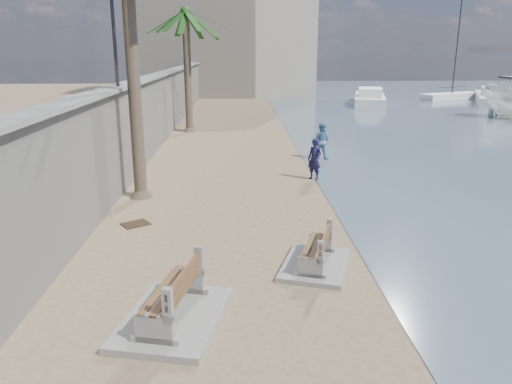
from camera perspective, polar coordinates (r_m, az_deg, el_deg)
name	(u,v)px	position (r m, az deg, el deg)	size (l,w,h in m)	color
seawall	(155,112)	(26.23, -11.45, 8.90)	(0.45, 70.00, 3.50)	gray
wall_cap	(153,76)	(26.08, -11.67, 12.83)	(0.80, 70.00, 0.12)	gray
end_building	(228,29)	(57.74, -3.18, 18.10)	(18.00, 12.00, 14.00)	#B7AA93
bench_near	(316,252)	(11.56, 6.85, -6.83)	(1.95, 2.39, 0.86)	gray
bench_far	(173,299)	(9.42, -9.51, -11.99)	(2.18, 2.79, 1.04)	gray
palm_back	(185,13)	(30.75, -8.06, 19.56)	(5.00, 5.00, 7.84)	brown
person_a	(315,156)	(19.21, 6.72, 4.07)	(0.66, 0.44, 1.82)	#171334
person_b	(321,139)	(23.05, 7.49, 6.05)	(0.88, 0.68, 1.83)	teal
yacht_near	(493,99)	(52.74, 25.49, 9.57)	(10.40, 2.91, 1.50)	silver
yacht_far	(369,100)	(48.14, 12.84, 10.24)	(9.27, 2.60, 1.50)	silver
sailboat_west	(452,96)	(55.09, 21.46, 10.21)	(7.31, 4.84, 10.88)	silver
debris_c	(136,224)	(14.75, -13.59, -3.57)	(0.73, 0.59, 0.03)	#382616
debris_d	(161,332)	(9.32, -10.76, -15.48)	(0.46, 0.37, 0.03)	#382616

